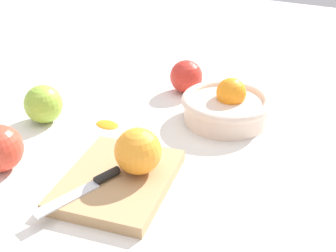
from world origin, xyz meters
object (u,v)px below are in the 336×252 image
at_px(bowl, 227,106).
at_px(knife, 90,185).
at_px(apple_mid_left, 185,76).
at_px(apple_front_center, 43,104).
at_px(cutting_board, 118,180).
at_px(orange_on_board, 138,151).

distance_m(bowl, knife, 0.36).
relative_size(bowl, apple_mid_left, 2.42).
bearing_deg(apple_mid_left, bowl, 56.77).
bearing_deg(apple_mid_left, apple_front_center, -35.93).
bearing_deg(cutting_board, knife, -22.98).
xyz_separation_m(cutting_board, orange_on_board, (-0.03, 0.02, 0.05)).
height_order(knife, apple_front_center, apple_front_center).
bearing_deg(knife, apple_front_center, -124.94).
bearing_deg(apple_mid_left, cutting_board, 9.27).
relative_size(bowl, cutting_board, 0.87).
bearing_deg(orange_on_board, bowl, 169.39).
bearing_deg(cutting_board, bowl, 165.91).
bearing_deg(apple_front_center, orange_on_board, 71.99).
height_order(bowl, apple_mid_left, bowl).
distance_m(apple_front_center, apple_mid_left, 0.33).
relative_size(cutting_board, apple_mid_left, 2.78).
distance_m(orange_on_board, apple_mid_left, 0.37).
relative_size(orange_on_board, apple_mid_left, 1.01).
height_order(orange_on_board, knife, orange_on_board).
bearing_deg(knife, bowl, 164.63).
bearing_deg(bowl, orange_on_board, -10.61).
xyz_separation_m(orange_on_board, apple_mid_left, (-0.36, -0.09, -0.02)).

